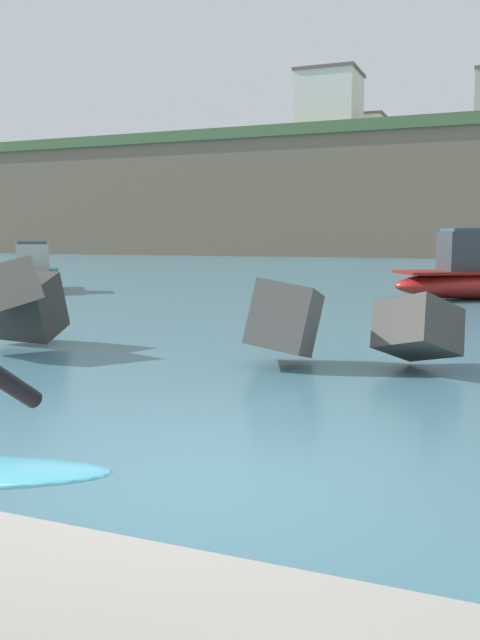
{
  "coord_description": "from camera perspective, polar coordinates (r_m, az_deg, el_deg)",
  "views": [
    {
      "loc": [
        2.5,
        -5.38,
        2.2
      ],
      "look_at": [
        0.14,
        0.5,
        1.4
      ],
      "focal_mm": 37.21,
      "sensor_mm": 36.0,
      "label": 1
    }
  ],
  "objects": [
    {
      "name": "boat_near_left",
      "position": [
        24.86,
        19.81,
        3.48
      ],
      "size": [
        6.53,
        4.93,
        2.48
      ],
      "color": "maroon",
      "rests_on": "ground"
    },
    {
      "name": "station_building_east",
      "position": [
        77.75,
        7.69,
        18.18
      ],
      "size": [
        6.72,
        6.71,
        6.28
      ],
      "color": "silver",
      "rests_on": "headland_bluff"
    },
    {
      "name": "headland_bluff",
      "position": [
        84.37,
        15.83,
        10.2
      ],
      "size": [
        106.63,
        31.81,
        13.91
      ],
      "color": "#756651",
      "rests_on": "ground"
    },
    {
      "name": "station_building_west",
      "position": [
        96.55,
        10.07,
        15.48
      ],
      "size": [
        7.84,
        7.22,
        4.64
      ],
      "color": "silver",
      "rests_on": "headland_bluff"
    },
    {
      "name": "boat_mid_left",
      "position": [
        28.08,
        -17.28,
        3.69
      ],
      "size": [
        4.36,
        4.92,
        2.01
      ],
      "color": "#1E6656",
      "rests_on": "ground"
    },
    {
      "name": "ground_plane",
      "position": [
        6.32,
        -2.96,
        -13.17
      ],
      "size": [
        400.0,
        400.0,
        0.0
      ],
      "primitive_type": "plane",
      "color": "#42707F"
    },
    {
      "name": "station_building_central",
      "position": [
        95.4,
        7.6,
        16.25
      ],
      "size": [
        8.13,
        5.54,
        6.69
      ],
      "color": "beige",
      "rests_on": "headland_bluff"
    }
  ]
}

